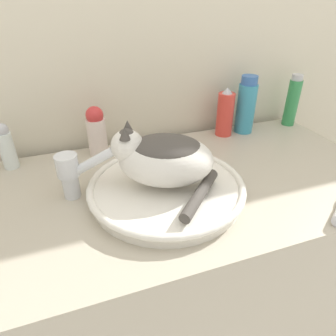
{
  "coord_description": "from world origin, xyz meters",
  "views": [
    {
      "loc": [
        -0.26,
        -0.36,
        1.32
      ],
      "look_at": [
        -0.04,
        0.26,
        0.93
      ],
      "focal_mm": 32.0,
      "sensor_mm": 36.0,
      "label": 1
    }
  ],
  "objects": [
    {
      "name": "vanity_counter",
      "position": [
        0.0,
        0.32,
        0.42
      ],
      "size": [
        1.29,
        0.63,
        0.84
      ],
      "color": "#B2A893",
      "rests_on": "ground_plane"
    },
    {
      "name": "faucet",
      "position": [
        -0.27,
        0.35,
        0.91
      ],
      "size": [
        0.15,
        0.08,
        0.15
      ],
      "rotation": [
        0.0,
        0.0,
        -0.32
      ],
      "color": "silver",
      "rests_on": "vanity_counter"
    },
    {
      "name": "spray_bottle_trigger",
      "position": [
        0.3,
        0.58,
        0.92
      ],
      "size": [
        0.06,
        0.06,
        0.18
      ],
      "color": "#DB3D33",
      "rests_on": "vanity_counter"
    },
    {
      "name": "lotion_bottle_white",
      "position": [
        -0.18,
        0.58,
        0.92
      ],
      "size": [
        0.06,
        0.06,
        0.17
      ],
      "color": "silver",
      "rests_on": "vanity_counter"
    },
    {
      "name": "shampoo_bottle_tall",
      "position": [
        0.6,
        0.58,
        0.94
      ],
      "size": [
        0.05,
        0.05,
        0.2
      ],
      "color": "#338C4C",
      "rests_on": "vanity_counter"
    },
    {
      "name": "deodorant_stick",
      "position": [
        -0.46,
        0.58,
        0.91
      ],
      "size": [
        0.05,
        0.05,
        0.15
      ],
      "color": "silver",
      "rests_on": "vanity_counter"
    },
    {
      "name": "cat",
      "position": [
        -0.05,
        0.27,
        0.96
      ],
      "size": [
        0.29,
        0.3,
        0.16
      ],
      "rotation": [
        0.0,
        0.0,
        2.77
      ],
      "color": "silver",
      "rests_on": "sink_basin"
    },
    {
      "name": "wall_back",
      "position": [
        0.0,
        0.69,
        1.2
      ],
      "size": [
        8.0,
        0.05,
        2.4
      ],
      "color": "beige",
      "rests_on": "ground_plane"
    },
    {
      "name": "mouthwash_bottle",
      "position": [
        0.38,
        0.58,
        0.94
      ],
      "size": [
        0.07,
        0.07,
        0.22
      ],
      "color": "teal",
      "rests_on": "vanity_counter"
    },
    {
      "name": "sink_basin",
      "position": [
        -0.04,
        0.27,
        0.86
      ],
      "size": [
        0.42,
        0.42,
        0.04
      ],
      "color": "white",
      "rests_on": "vanity_counter"
    }
  ]
}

